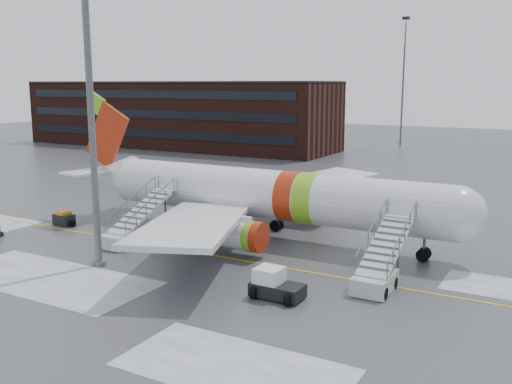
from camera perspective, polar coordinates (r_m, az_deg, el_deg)
The scene contains 9 objects.
ground at distance 41.41m, azimuth -3.89°, elevation -5.94°, with size 260.00×260.00×0.00m, color #494C4F.
airliner at distance 44.51m, azimuth 0.19°, elevation -0.20°, with size 35.03×32.97×11.18m.
airstair_fwd at distance 34.76m, azimuth 12.17°, elevation -7.64°, with size 2.05×7.70×3.48m.
airstair_aft at distance 43.99m, azimuth -12.44°, elevation -3.73°, with size 2.05×7.70×3.48m.
pushback_tug at distance 32.58m, azimuth 1.86°, elevation -9.25°, with size 2.97×2.23×1.70m.
baggage_tractor at distance 51.40m, azimuth -18.66°, elevation -2.60°, with size 2.33×1.17×1.19m.
light_mast_near at distance 37.90m, azimuth -16.50°, elevation 13.66°, with size 1.20×1.20×27.36m.
terminal_building at distance 110.71m, azimuth -7.97°, elevation 7.75°, with size 62.00×16.11×12.30m.
light_mast_far_n at distance 115.09m, azimuth 14.54°, elevation 11.43°, with size 1.20×1.20×24.25m.
Camera 1 is at (21.76, -33.15, 11.92)m, focal length 40.00 mm.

